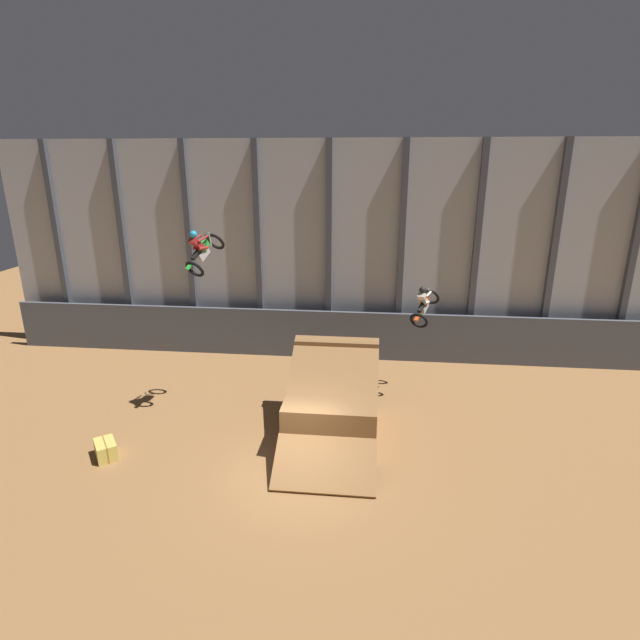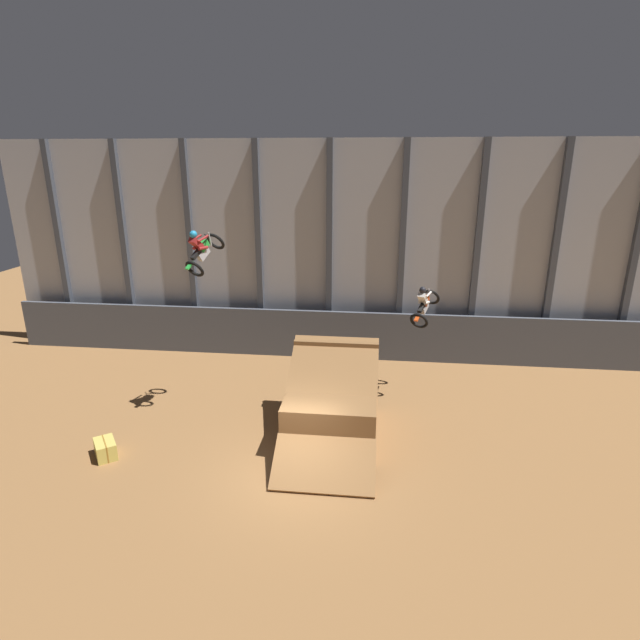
% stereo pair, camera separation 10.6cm
% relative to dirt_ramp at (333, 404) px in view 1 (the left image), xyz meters
% --- Properties ---
extents(ground_plane, '(60.00, 60.00, 0.00)m').
position_rel_dirt_ramp_xyz_m(ground_plane, '(-0.86, -2.63, -1.03)').
color(ground_plane, olive).
extents(arena_back_wall, '(32.00, 0.40, 10.15)m').
position_rel_dirt_ramp_xyz_m(arena_back_wall, '(-0.86, 7.68, 4.04)').
color(arena_back_wall, '#A3A8B2').
rests_on(arena_back_wall, ground_plane).
extents(lower_barrier, '(31.36, 0.20, 2.34)m').
position_rel_dirt_ramp_xyz_m(lower_barrier, '(-0.86, 6.90, 0.14)').
color(lower_barrier, '#474C56').
rests_on(lower_barrier, ground_plane).
extents(dirt_ramp, '(3.11, 5.45, 3.05)m').
position_rel_dirt_ramp_xyz_m(dirt_ramp, '(0.00, 0.00, 0.00)').
color(dirt_ramp, brown).
rests_on(dirt_ramp, ground_plane).
extents(rider_bike_left_air, '(1.33, 1.82, 1.70)m').
position_rel_dirt_ramp_xyz_m(rider_bike_left_air, '(-4.72, 1.09, 5.15)').
color(rider_bike_left_air, black).
extents(rider_bike_right_air, '(1.36, 1.86, 1.69)m').
position_rel_dirt_ramp_xyz_m(rider_bike_right_air, '(3.27, 3.25, 2.82)').
color(rider_bike_right_air, black).
extents(hay_bale_trackside, '(1.02, 1.08, 0.57)m').
position_rel_dirt_ramp_xyz_m(hay_bale_trackside, '(-7.16, -2.48, -0.75)').
color(hay_bale_trackside, '#CCB751').
rests_on(hay_bale_trackside, ground_plane).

